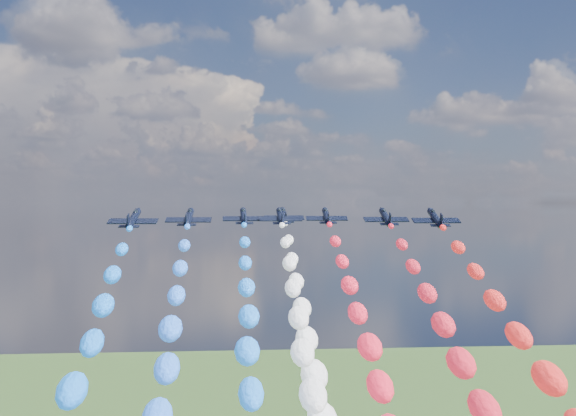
{
  "coord_description": "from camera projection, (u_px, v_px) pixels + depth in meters",
  "views": [
    {
      "loc": [
        -11.92,
        -145.88,
        113.96
      ],
      "look_at": [
        0.0,
        4.0,
        112.91
      ],
      "focal_mm": 44.07,
      "sensor_mm": 36.0,
      "label": 1
    }
  ],
  "objects": [
    {
      "name": "jet_4",
      "position": [
        284.0,
        216.0,
        169.48
      ],
      "size": [
        9.84,
        13.22,
        6.72
      ],
      "primitive_type": null,
      "rotation": [
        0.32,
        0.0,
        0.03
      ],
      "color": "black"
    },
    {
      "name": "jet_2",
      "position": [
        244.0,
        217.0,
        159.52
      ],
      "size": [
        9.85,
        13.23,
        6.72
      ],
      "primitive_type": null,
      "rotation": [
        0.32,
        0.0,
        0.03
      ],
      "color": "black"
    },
    {
      "name": "jet_6",
      "position": [
        386.0,
        217.0,
        151.62
      ],
      "size": [
        9.82,
        13.21,
        6.72
      ],
      "primitive_type": null,
      "rotation": [
        0.32,
        0.0,
        -0.02
      ],
      "color": "black"
    },
    {
      "name": "jet_7",
      "position": [
        435.0,
        218.0,
        142.75
      ],
      "size": [
        9.99,
        13.33,
        6.72
      ],
      "primitive_type": null,
      "rotation": [
        0.32,
        0.0,
        -0.04
      ],
      "color": "black"
    },
    {
      "name": "trail_4",
      "position": [
        316.0,
        411.0,
        104.97
      ],
      "size": [
        5.48,
        125.05,
        57.7
      ],
      "primitive_type": null,
      "color": "white"
    },
    {
      "name": "jet_0",
      "position": [
        133.0,
        219.0,
        137.07
      ],
      "size": [
        10.37,
        13.6,
        6.72
      ],
      "primitive_type": null,
      "rotation": [
        0.32,
        0.0,
        -0.07
      ],
      "color": "black"
    },
    {
      "name": "jet_5",
      "position": [
        326.0,
        216.0,
        162.9
      ],
      "size": [
        10.02,
        13.35,
        6.72
      ],
      "primitive_type": null,
      "rotation": [
        0.32,
        0.0,
        -0.04
      ],
      "color": "black"
    },
    {
      "name": "jet_3",
      "position": [
        280.0,
        217.0,
        158.24
      ],
      "size": [
        9.56,
        13.02,
        6.72
      ],
      "primitive_type": null,
      "rotation": [
        0.32,
        0.0,
        0.0
      ],
      "color": "black"
    },
    {
      "name": "jet_1",
      "position": [
        189.0,
        218.0,
        148.32
      ],
      "size": [
        10.16,
        13.45,
        6.72
      ],
      "primitive_type": null,
      "rotation": [
        0.32,
        0.0,
        -0.05
      ],
      "color": "black"
    }
  ]
}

